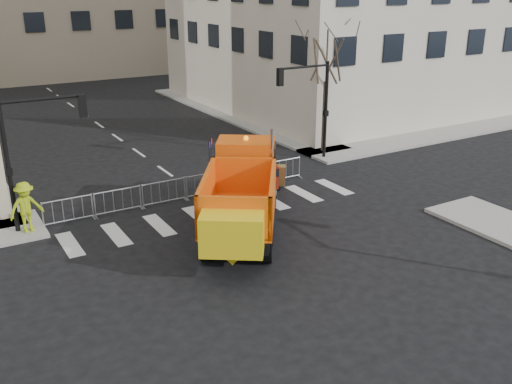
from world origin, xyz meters
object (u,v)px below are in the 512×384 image
plow_truck (242,192)px  newspaper_box (273,177)px  cop_a (265,173)px  worker (26,207)px  cop_c (265,173)px  cop_b (272,174)px

plow_truck → newspaper_box: 5.04m
cop_a → newspaper_box: cop_a is taller
cop_a → worker: worker is taller
plow_truck → cop_a: (3.38, 3.76, -0.87)m
cop_c → newspaper_box: 0.53m
cop_c → cop_a: bearing=34.7°
cop_b → worker: size_ratio=0.80×
plow_truck → cop_c: 5.28m
cop_a → newspaper_box: size_ratio=1.55×
newspaper_box → cop_b: bearing=80.5°
cop_a → cop_c: (0.05, 0.14, -0.05)m
cop_a → cop_c: cop_a is taller
cop_a → cop_b: bearing=111.9°
plow_truck → newspaper_box: (3.58, 3.41, -1.03)m
cop_a → cop_c: 0.16m
cop_b → worker: worker is taller
plow_truck → cop_b: bearing=-11.5°
plow_truck → worker: bearing=94.7°
cop_a → plow_truck: bearing=8.9°
cop_a → worker: (-10.65, 0.33, 0.31)m
plow_truck → cop_b: 5.22m
cop_b → worker: bearing=26.5°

